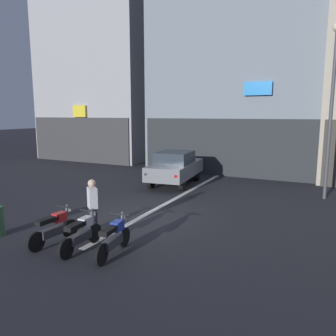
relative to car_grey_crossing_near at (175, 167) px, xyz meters
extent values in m
plane|color=#232328|center=(1.19, -5.33, -0.89)|extent=(120.00, 120.00, 0.00)
cube|color=silver|center=(1.19, 0.67, -0.88)|extent=(0.20, 18.00, 0.01)
cube|color=#9E9EA3|center=(-9.44, 7.72, 6.05)|extent=(8.77, 7.47, 13.87)
cube|color=#373739|center=(-9.44, 3.93, 0.71)|extent=(8.42, 0.10, 3.20)
cube|color=yellow|center=(-9.27, 3.86, 2.76)|extent=(1.10, 0.16, 0.81)
cube|color=gray|center=(1.70, 7.72, 9.53)|extent=(10.60, 8.90, 20.83)
cube|color=#292C30|center=(1.70, 3.22, 0.71)|extent=(10.17, 0.10, 3.20)
cube|color=#3399F2|center=(3.24, 3.15, 3.87)|extent=(1.42, 0.16, 0.69)
cylinder|color=black|center=(-0.91, 1.25, -0.57)|extent=(0.25, 0.66, 0.64)
cylinder|color=black|center=(0.63, 1.41, -0.57)|extent=(0.25, 0.66, 0.64)
cylinder|color=black|center=(-0.64, -1.34, -0.57)|extent=(0.25, 0.66, 0.64)
cylinder|color=black|center=(0.90, -1.17, -0.57)|extent=(0.25, 0.66, 0.64)
cube|color=slate|center=(0.00, 0.04, -0.14)|extent=(2.19, 4.26, 0.66)
cube|color=#2D3842|center=(0.01, -0.11, 0.47)|extent=(1.75, 2.12, 0.56)
cube|color=red|center=(-0.49, -2.05, -0.09)|extent=(0.15, 0.07, 0.12)
cube|color=red|center=(0.91, -1.90, -0.09)|extent=(0.15, 0.07, 0.12)
cylinder|color=#47474C|center=(6.72, 0.15, 2.38)|extent=(0.14, 0.14, 6.54)
cylinder|color=black|center=(0.35, -7.79, -0.63)|extent=(0.11, 0.52, 0.52)
cylinder|color=black|center=(0.27, -8.94, -0.63)|extent=(0.11, 0.52, 0.52)
cube|color=#38383D|center=(0.30, -8.41, -0.52)|extent=(0.25, 0.75, 0.22)
cube|color=black|center=(0.29, -8.57, -0.17)|extent=(0.26, 0.61, 0.12)
cube|color=red|center=(0.32, -8.16, -0.19)|extent=(0.24, 0.37, 0.24)
cylinder|color=#4C4C51|center=(0.34, -7.94, -0.25)|extent=(0.09, 0.24, 0.70)
cylinder|color=black|center=(0.33, -8.02, 0.07)|extent=(0.55, 0.07, 0.04)
sphere|color=silver|center=(0.34, -7.81, -0.09)|extent=(0.12, 0.12, 0.12)
cylinder|color=black|center=(1.20, -7.79, -0.63)|extent=(0.10, 0.52, 0.52)
cylinder|color=black|center=(1.26, -8.94, -0.63)|extent=(0.10, 0.52, 0.52)
cube|color=#38383D|center=(1.24, -8.41, -0.52)|extent=(0.24, 0.75, 0.22)
cube|color=black|center=(1.24, -8.57, -0.17)|extent=(0.25, 0.61, 0.12)
cube|color=silver|center=(1.22, -8.16, -0.19)|extent=(0.24, 0.37, 0.24)
cylinder|color=#4C4C51|center=(1.21, -7.94, -0.25)|extent=(0.08, 0.24, 0.70)
cylinder|color=black|center=(1.22, -8.02, 0.07)|extent=(0.55, 0.06, 0.04)
sphere|color=silver|center=(1.21, -7.81, -0.09)|extent=(0.12, 0.12, 0.12)
cylinder|color=black|center=(2.09, -7.68, -0.63)|extent=(0.13, 0.52, 0.52)
cylinder|color=black|center=(2.23, -8.82, -0.63)|extent=(0.13, 0.52, 0.52)
cube|color=#38383D|center=(2.17, -8.30, -0.52)|extent=(0.28, 0.75, 0.22)
cube|color=black|center=(2.19, -8.46, -0.17)|extent=(0.29, 0.62, 0.12)
cube|color=#233DB7|center=(2.14, -8.05, -0.19)|extent=(0.26, 0.38, 0.24)
cylinder|color=#4C4C51|center=(2.11, -7.83, -0.25)|extent=(0.10, 0.24, 0.70)
cylinder|color=black|center=(2.12, -7.91, 0.07)|extent=(0.55, 0.10, 0.04)
sphere|color=silver|center=(2.10, -7.70, -0.09)|extent=(0.12, 0.12, 0.12)
cylinder|color=#23232D|center=(0.92, -7.48, -0.46)|extent=(0.24, 0.24, 0.86)
cube|color=silver|center=(0.92, -7.48, 0.26)|extent=(0.42, 0.40, 0.58)
sphere|color=beige|center=(0.92, -7.48, 0.67)|extent=(0.22, 0.22, 0.22)
camera|label=1|loc=(6.75, -14.55, 2.57)|focal=35.18mm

